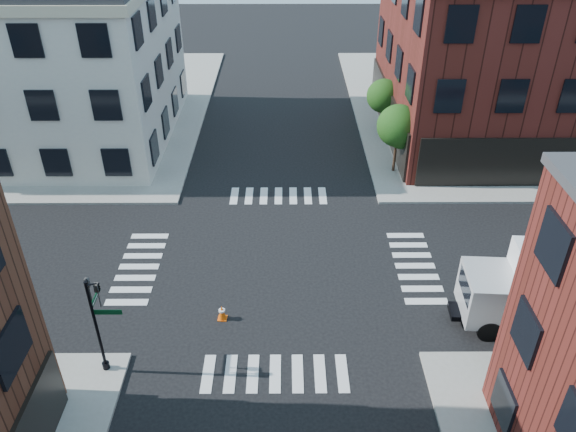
# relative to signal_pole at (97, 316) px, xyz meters

# --- Properties ---
(ground) EXTENTS (120.00, 120.00, 0.00)m
(ground) POSITION_rel_signal_pole_xyz_m (6.72, 6.68, -2.86)
(ground) COLOR black
(ground) RESTS_ON ground
(sidewalk_ne) EXTENTS (30.00, 30.00, 0.15)m
(sidewalk_ne) POSITION_rel_signal_pole_xyz_m (27.72, 27.68, -2.78)
(sidewalk_ne) COLOR gray
(sidewalk_ne) RESTS_ON ground
(sidewalk_nw) EXTENTS (30.00, 30.00, 0.15)m
(sidewalk_nw) POSITION_rel_signal_pole_xyz_m (-14.28, 27.68, -2.78)
(sidewalk_nw) COLOR gray
(sidewalk_nw) RESTS_ON ground
(building_ne) EXTENTS (25.00, 16.00, 12.00)m
(building_ne) POSITION_rel_signal_pole_xyz_m (27.22, 22.68, 3.14)
(building_ne) COLOR #461711
(building_ne) RESTS_ON ground
(building_nw) EXTENTS (22.00, 16.00, 11.00)m
(building_nw) POSITION_rel_signal_pole_xyz_m (-12.28, 22.68, 2.64)
(building_nw) COLOR silver
(building_nw) RESTS_ON ground
(tree_near) EXTENTS (2.69, 2.69, 4.49)m
(tree_near) POSITION_rel_signal_pole_xyz_m (14.28, 16.65, 0.30)
(tree_near) COLOR black
(tree_near) RESTS_ON ground
(tree_far) EXTENTS (2.43, 2.43, 4.07)m
(tree_far) POSITION_rel_signal_pole_xyz_m (14.28, 22.65, 0.02)
(tree_far) COLOR black
(tree_far) RESTS_ON ground
(signal_pole) EXTENTS (1.29, 1.24, 4.60)m
(signal_pole) POSITION_rel_signal_pole_xyz_m (0.00, 0.00, 0.00)
(signal_pole) COLOR black
(signal_pole) RESTS_ON ground
(box_truck) EXTENTS (8.55, 3.07, 3.81)m
(box_truck) POSITION_rel_signal_pole_xyz_m (19.10, 2.44, -0.88)
(box_truck) COLOR silver
(box_truck) RESTS_ON ground
(traffic_cone) EXTENTS (0.44, 0.44, 0.75)m
(traffic_cone) POSITION_rel_signal_pole_xyz_m (4.30, 2.88, -2.50)
(traffic_cone) COLOR #EB570A
(traffic_cone) RESTS_ON ground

